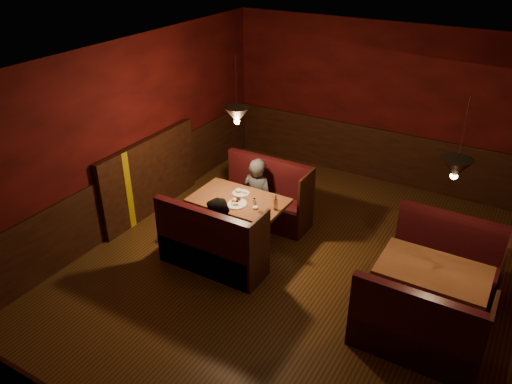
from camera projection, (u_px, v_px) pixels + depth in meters
The scene contains 9 objects.
room at pixel (283, 205), 6.58m from camera, with size 6.02×7.02×2.92m.
main_table at pixel (240, 210), 7.42m from camera, with size 1.39×0.84×0.97m.
main_bench_far at pixel (266, 201), 8.13m from camera, with size 1.53×0.55×1.04m.
main_bench_near at pixel (211, 250), 6.93m from camera, with size 1.53×0.55×1.04m.
second_table at pixel (431, 281), 6.01m from camera, with size 1.28×0.82×0.72m.
second_bench_far at pixel (445, 263), 6.67m from camera, with size 1.42×0.53×1.01m.
second_bench_near at pixel (414, 335), 5.52m from camera, with size 1.42×0.53×1.01m.
diner_a at pixel (258, 182), 7.83m from camera, with size 0.55×0.36×1.50m, color #363638.
diner_b at pixel (219, 224), 6.84m from camera, with size 0.68×0.53×1.41m, color black.
Camera 1 is at (2.30, -5.05, 4.36)m, focal length 35.00 mm.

